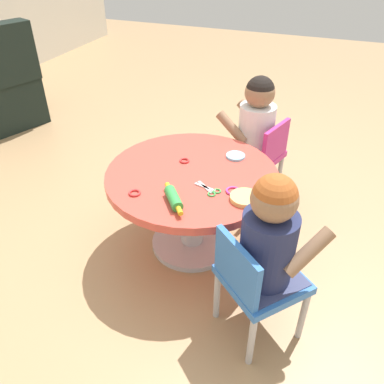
# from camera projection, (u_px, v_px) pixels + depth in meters

# --- Properties ---
(ground_plane) EXTENTS (10.00, 10.00, 0.00)m
(ground_plane) POSITION_uv_depth(u_px,v_px,m) (192.00, 244.00, 2.19)
(ground_plane) COLOR tan
(craft_table) EXTENTS (0.85, 0.85, 0.47)m
(craft_table) POSITION_uv_depth(u_px,v_px,m) (192.00, 192.00, 1.99)
(craft_table) COLOR silver
(craft_table) RESTS_ON ground
(child_chair_left) EXTENTS (0.42, 0.42, 0.54)m
(child_chair_left) POSITION_uv_depth(u_px,v_px,m) (256.00, 281.00, 1.57)
(child_chair_left) COLOR #B7B7BC
(child_chair_left) RESTS_ON ground
(seated_child_left) EXTENTS (0.44, 0.43, 0.51)m
(seated_child_left) POSITION_uv_depth(u_px,v_px,m) (270.00, 235.00, 1.45)
(seated_child_left) COLOR #3F4772
(seated_child_left) RESTS_ON ground
(child_chair_right) EXTENTS (0.38, 0.38, 0.54)m
(child_chair_right) POSITION_uv_depth(u_px,v_px,m) (259.00, 156.00, 2.39)
(child_chair_right) COLOR #B7B7BC
(child_chair_right) RESTS_ON ground
(seated_child_right) EXTENTS (0.36, 0.41, 0.51)m
(seated_child_right) POSITION_uv_depth(u_px,v_px,m) (256.00, 120.00, 2.28)
(seated_child_right) COLOR #3F4772
(seated_child_right) RESTS_ON ground
(rolling_pin) EXTENTS (0.19, 0.16, 0.05)m
(rolling_pin) POSITION_uv_depth(u_px,v_px,m) (174.00, 198.00, 1.70)
(rolling_pin) COLOR green
(rolling_pin) RESTS_ON craft_table
(craft_scissors) EXTENTS (0.11, 0.14, 0.01)m
(craft_scissors) POSITION_uv_depth(u_px,v_px,m) (210.00, 190.00, 1.79)
(craft_scissors) COLOR silver
(craft_scissors) RESTS_ON craft_table
(playdough_blob_0) EXTENTS (0.13, 0.13, 0.02)m
(playdough_blob_0) POSITION_uv_depth(u_px,v_px,m) (245.00, 198.00, 1.73)
(playdough_blob_0) COLOR #F2CC72
(playdough_blob_0) RESTS_ON craft_table
(playdough_blob_1) EXTENTS (0.10, 0.10, 0.01)m
(playdough_blob_1) POSITION_uv_depth(u_px,v_px,m) (236.00, 156.00, 2.04)
(playdough_blob_1) COLOR #8CCCF2
(playdough_blob_1) RESTS_ON craft_table
(cookie_cutter_0) EXTENTS (0.06, 0.06, 0.01)m
(cookie_cutter_0) POSITION_uv_depth(u_px,v_px,m) (135.00, 193.00, 1.77)
(cookie_cutter_0) COLOR red
(cookie_cutter_0) RESTS_ON craft_table
(cookie_cutter_1) EXTENTS (0.05, 0.05, 0.01)m
(cookie_cutter_1) POSITION_uv_depth(u_px,v_px,m) (184.00, 161.00, 2.01)
(cookie_cutter_1) COLOR red
(cookie_cutter_1) RESTS_ON craft_table
(cookie_cutter_2) EXTENTS (0.07, 0.07, 0.01)m
(cookie_cutter_2) POSITION_uv_depth(u_px,v_px,m) (233.00, 191.00, 1.79)
(cookie_cutter_2) COLOR #D83FA5
(cookie_cutter_2) RESTS_ON craft_table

